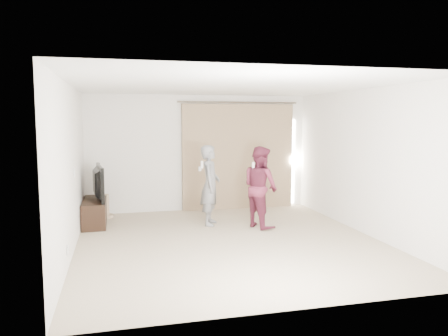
{
  "coord_description": "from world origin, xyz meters",
  "views": [
    {
      "loc": [
        -1.8,
        -6.95,
        2.05
      ],
      "look_at": [
        0.2,
        1.2,
        1.12
      ],
      "focal_mm": 35.0,
      "sensor_mm": 36.0,
      "label": 1
    }
  ],
  "objects_px": {
    "person_man": "(210,185)",
    "person_woman": "(260,187)",
    "tv_console": "(95,212)",
    "tv": "(94,183)"
  },
  "relations": [
    {
      "from": "tv_console",
      "to": "person_woman",
      "type": "distance_m",
      "value": 3.29
    },
    {
      "from": "person_man",
      "to": "person_woman",
      "type": "height_order",
      "value": "person_man"
    },
    {
      "from": "tv",
      "to": "person_woman",
      "type": "relative_size",
      "value": 0.76
    },
    {
      "from": "tv_console",
      "to": "person_man",
      "type": "height_order",
      "value": "person_man"
    },
    {
      "from": "tv_console",
      "to": "tv",
      "type": "height_order",
      "value": "tv"
    },
    {
      "from": "tv_console",
      "to": "person_man",
      "type": "bearing_deg",
      "value": -14.35
    },
    {
      "from": "person_man",
      "to": "tv_console",
      "type": "bearing_deg",
      "value": 165.65
    },
    {
      "from": "person_woman",
      "to": "tv",
      "type": "bearing_deg",
      "value": 162.52
    },
    {
      "from": "tv",
      "to": "person_man",
      "type": "xyz_separation_m",
      "value": [
        2.2,
        -0.56,
        -0.04
      ]
    },
    {
      "from": "person_man",
      "to": "person_woman",
      "type": "distance_m",
      "value": 0.98
    }
  ]
}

